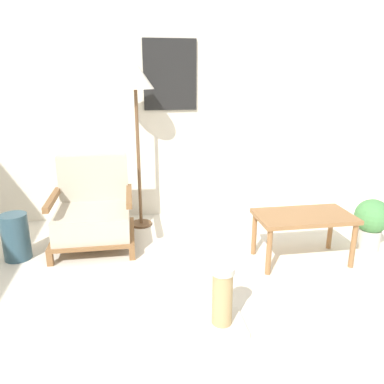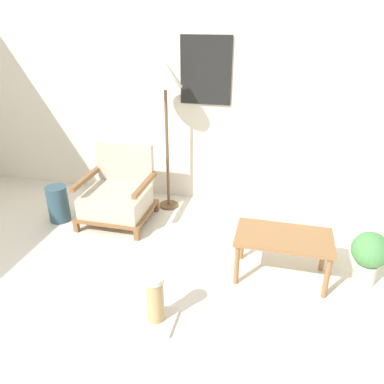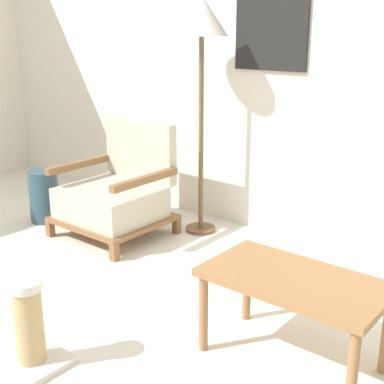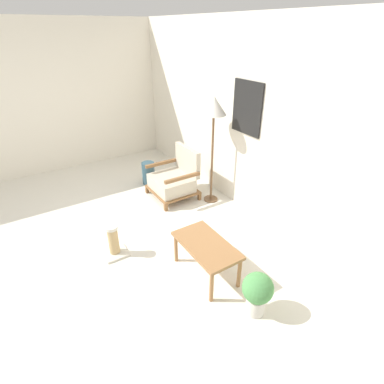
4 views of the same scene
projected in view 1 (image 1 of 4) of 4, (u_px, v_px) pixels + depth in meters
ground_plane at (200, 355)px, 2.15m from camera, size 14.00×14.00×0.00m
wall_back at (161, 94)px, 4.00m from camera, size 8.00×0.09×2.70m
armchair at (93, 214)px, 3.47m from camera, size 0.74×0.68×0.81m
floor_lamp at (135, 84)px, 3.61m from camera, size 0.37×0.37×1.68m
coffee_table at (304, 221)px, 3.16m from camera, size 0.81×0.45×0.43m
vase at (16, 237)px, 3.24m from camera, size 0.23×0.23×0.41m
potted_plant at (372, 221)px, 3.40m from camera, size 0.31×0.31×0.48m
scratching_post at (222, 303)px, 2.35m from camera, size 0.29×0.29×0.42m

